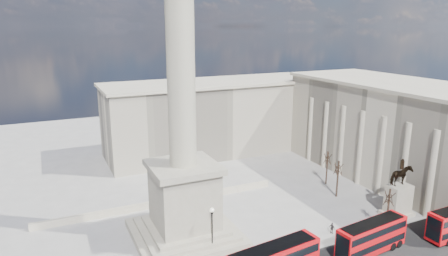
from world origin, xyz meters
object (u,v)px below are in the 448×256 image
nelsons_column (183,149)px  red_bus_c (372,237)px  pedestrian_crossing (332,228)px  equestrian_statue (399,195)px  pedestrian_walking (310,251)px  victorian_lamp (212,227)px  pedestrian_standing (390,228)px

nelsons_column → red_bus_c: size_ratio=4.53×
red_bus_c → pedestrian_crossing: red_bus_c is taller
red_bus_c → equestrian_statue: equestrian_statue is taller
pedestrian_walking → equestrian_statue: bearing=-15.0°
victorian_lamp → equestrian_statue: size_ratio=0.69×
victorian_lamp → pedestrian_standing: 25.82m
equestrian_statue → red_bus_c: bearing=-151.2°
pedestrian_walking → pedestrian_crossing: bearing=2.4°
pedestrian_standing → pedestrian_crossing: (-7.43, 3.53, -0.01)m
nelsons_column → red_bus_c: bearing=-34.3°
pedestrian_standing → pedestrian_walking: bearing=-29.5°
red_bus_c → victorian_lamp: victorian_lamp is taller
pedestrian_standing → pedestrian_crossing: size_ratio=1.01×
equestrian_statue → pedestrian_walking: bearing=-168.7°
nelsons_column → pedestrian_standing: nelsons_column is taller
nelsons_column → victorian_lamp: 10.82m
red_bus_c → pedestrian_standing: red_bus_c is taller
victorian_lamp → pedestrian_crossing: victorian_lamp is taller
equestrian_statue → pedestrian_standing: 7.29m
red_bus_c → nelsons_column: bearing=139.3°
victorian_lamp → pedestrian_walking: size_ratio=3.91×
nelsons_column → victorian_lamp: nelsons_column is taller
nelsons_column → equestrian_statue: nelsons_column is taller
nelsons_column → pedestrian_crossing: bearing=-22.5°
pedestrian_walking → pedestrian_standing: bearing=-26.3°
pedestrian_crossing → nelsons_column: bearing=52.0°
pedestrian_walking → pedestrian_standing: (13.89, 0.00, 0.02)m
nelsons_column → pedestrian_crossing: size_ratio=29.88×
nelsons_column → pedestrian_crossing: (19.28, -7.97, -12.08)m
pedestrian_walking → nelsons_column: bearing=111.8°
nelsons_column → pedestrian_walking: size_ratio=30.27×
nelsons_column → pedestrian_standing: 31.49m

